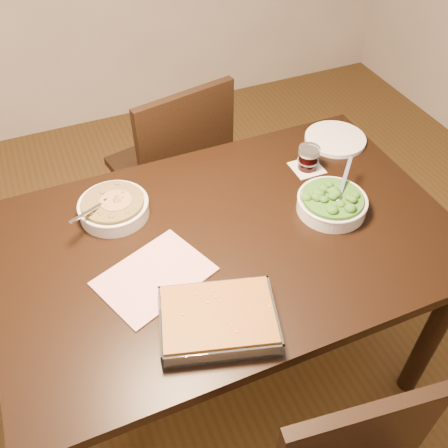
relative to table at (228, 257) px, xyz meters
name	(u,v)px	position (x,y,z in m)	size (l,w,h in m)	color
ground	(227,361)	(0.00, 0.00, -0.65)	(4.00, 4.00, 0.00)	#493314
table	(228,257)	(0.00, 0.00, 0.00)	(1.40, 0.90, 0.75)	black
magazine_a	(155,276)	(-0.26, -0.07, 0.10)	(0.30, 0.22, 0.01)	#C7385D
coaster	(307,168)	(0.39, 0.20, 0.10)	(0.10, 0.10, 0.00)	white
stew_bowl	(114,207)	(-0.30, 0.23, 0.13)	(0.23, 0.23, 0.09)	silver
broccoli_bowl	(332,203)	(0.35, -0.02, 0.13)	(0.23, 0.23, 0.09)	silver
baking_dish	(218,319)	(-0.15, -0.29, 0.12)	(0.35, 0.30, 0.05)	silver
wine_tumbler	(308,158)	(0.39, 0.20, 0.14)	(0.07, 0.07, 0.08)	black
dinner_plate	(335,139)	(0.57, 0.31, 0.10)	(0.23, 0.23, 0.02)	white
chair_far	(176,165)	(0.05, 0.70, -0.14)	(0.51, 0.51, 0.91)	black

